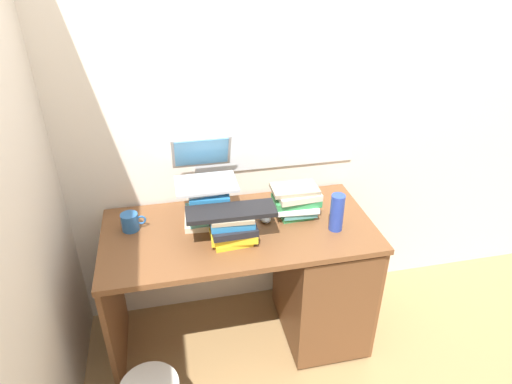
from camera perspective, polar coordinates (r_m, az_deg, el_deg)
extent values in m
plane|color=#9E7A4C|center=(2.75, -1.85, -17.93)|extent=(6.00, 6.00, 0.00)
cube|color=silver|center=(2.34, -4.09, 11.42)|extent=(6.00, 0.05, 2.60)
cube|color=silver|center=(2.35, 2.72, 12.00)|extent=(0.90, 0.01, 0.80)
cube|color=beige|center=(2.05, -28.01, 5.21)|extent=(0.05, 6.00, 2.60)
cube|color=brown|center=(2.25, -2.16, -5.00)|extent=(1.36, 0.66, 0.03)
cube|color=brown|center=(2.50, -17.70, -13.85)|extent=(0.02, 0.60, 0.74)
cube|color=brown|center=(2.66, 12.54, -9.92)|extent=(0.02, 0.60, 0.74)
cube|color=brown|center=(2.56, 8.31, -11.17)|extent=(0.41, 0.56, 0.70)
cube|color=beige|center=(2.30, -6.26, -3.52)|extent=(0.24, 0.20, 0.03)
cube|color=teal|center=(2.28, -6.02, -2.68)|extent=(0.23, 0.20, 0.04)
cube|color=orange|center=(2.26, -6.11, -1.95)|extent=(0.19, 0.12, 0.04)
cube|color=#8C338C|center=(2.24, -6.34, -1.12)|extent=(0.17, 0.18, 0.03)
cube|color=#2672B2|center=(2.22, -6.03, -0.32)|extent=(0.21, 0.20, 0.04)
cube|color=white|center=(2.22, -6.68, 0.69)|extent=(0.19, 0.18, 0.03)
cube|color=yellow|center=(2.16, -3.27, -5.75)|extent=(0.19, 0.19, 0.02)
cube|color=yellow|center=(2.13, -2.86, -5.32)|extent=(0.23, 0.16, 0.04)
cube|color=black|center=(2.12, -2.99, -4.35)|extent=(0.22, 0.19, 0.03)
cube|color=#2672B2|center=(2.09, -3.12, -3.69)|extent=(0.21, 0.15, 0.04)
cube|color=gray|center=(2.09, -3.15, -2.84)|extent=(0.21, 0.19, 0.02)
cube|color=#338C4C|center=(2.35, 4.94, -2.63)|extent=(0.17, 0.15, 0.02)
cube|color=teal|center=(2.33, 5.32, -2.20)|extent=(0.18, 0.16, 0.03)
cube|color=white|center=(2.32, 5.05, -1.61)|extent=(0.23, 0.20, 0.02)
cube|color=#338C4C|center=(2.30, 5.18, -1.04)|extent=(0.24, 0.14, 0.04)
cube|color=beige|center=(2.29, 5.28, -0.20)|extent=(0.23, 0.18, 0.03)
cube|color=gray|center=(2.28, 4.98, 0.43)|extent=(0.24, 0.15, 0.02)
cube|color=#B7BABF|center=(2.20, -6.42, 1.05)|extent=(0.30, 0.21, 0.01)
cube|color=#B7BABF|center=(2.29, -7.00, 5.04)|extent=(0.30, 0.10, 0.19)
cube|color=#59A5E5|center=(2.28, -6.98, 5.04)|extent=(0.27, 0.08, 0.17)
cube|color=black|center=(2.07, -3.22, -2.51)|extent=(0.42, 0.15, 0.02)
ellipsoid|color=#A5A8AD|center=(2.30, 1.15, -3.22)|extent=(0.06, 0.10, 0.04)
cylinder|color=#265999|center=(2.29, -15.84, -3.71)|extent=(0.09, 0.09, 0.09)
torus|color=#265999|center=(2.29, -14.49, -3.48)|extent=(0.05, 0.01, 0.05)
cylinder|color=#263FA5|center=(2.22, 10.32, -2.60)|extent=(0.07, 0.07, 0.19)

